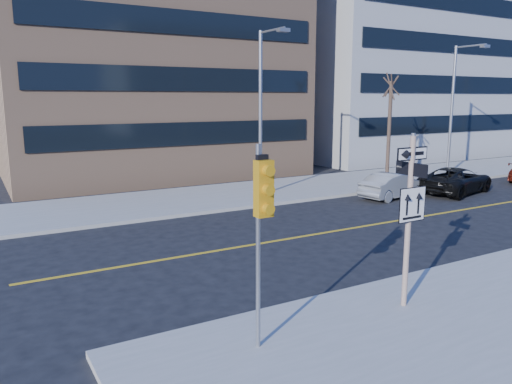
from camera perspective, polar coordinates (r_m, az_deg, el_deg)
ground at (r=14.37m, az=9.16°, el=-9.72°), size 120.00×120.00×0.00m
far_sidewalk at (r=35.10m, az=19.73°, el=2.03°), size 66.00×6.00×0.15m
road_centerline at (r=25.61m, az=24.58°, el=-1.49°), size 40.00×0.14×0.01m
sign_pole at (r=11.93m, az=17.13°, el=-2.09°), size 0.92×0.92×4.06m
traffic_signal at (r=9.19m, az=0.75°, el=-1.54°), size 0.32×0.45×4.00m
parked_car_b at (r=26.05m, az=15.41°, el=0.73°), size 1.92×4.09×1.30m
parked_car_c at (r=28.46m, az=21.86°, el=1.25°), size 3.40×5.37×1.38m
streetlight_a at (r=24.61m, az=0.80°, el=10.17°), size 0.55×2.25×8.00m
streetlight_b at (r=33.97m, az=21.84°, el=9.56°), size 0.55×2.25×8.00m
street_tree_west at (r=30.61m, az=15.19°, el=11.35°), size 1.80×1.80×6.35m
building_brick at (r=37.15m, az=-13.84°, el=16.60°), size 18.00×18.00×18.00m
building_grey_mid at (r=47.45m, az=13.84°, el=13.43°), size 20.00×16.00×15.00m
building_grey_far at (r=65.42m, az=25.71°, el=12.31°), size 18.00×18.00×16.00m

